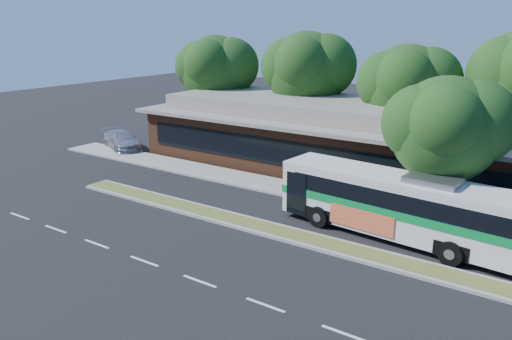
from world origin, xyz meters
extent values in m
plane|color=black|center=(0.00, 0.00, 0.00)|extent=(120.00, 120.00, 0.00)
cube|color=#525B26|center=(0.00, 0.60, 0.07)|extent=(26.00, 1.10, 0.15)
cube|color=gray|center=(0.00, 6.40, 0.06)|extent=(44.00, 2.60, 0.12)
cube|color=black|center=(-18.00, 10.00, 0.01)|extent=(14.00, 12.00, 0.01)
cube|color=brown|center=(0.00, 13.00, 1.60)|extent=(32.00, 10.00, 3.20)
cube|color=gray|center=(0.00, 13.00, 3.32)|extent=(33.20, 11.20, 0.24)
cube|color=gray|center=(0.00, 13.00, 3.95)|extent=(30.00, 8.00, 1.00)
cube|color=black|center=(0.00, 7.97, 1.70)|extent=(30.00, 0.06, 1.60)
cylinder|color=black|center=(-15.00, 15.00, 1.99)|extent=(0.44, 0.44, 3.99)
sphere|color=#163712|center=(-15.00, 15.00, 5.73)|extent=(5.80, 5.80, 5.80)
sphere|color=#163712|center=(-13.70, 15.43, 6.19)|extent=(4.52, 4.52, 4.52)
cylinder|color=black|center=(-7.00, 16.00, 2.10)|extent=(0.44, 0.44, 4.20)
sphere|color=#163712|center=(-7.00, 16.00, 6.00)|extent=(6.00, 6.00, 6.00)
sphere|color=#163712|center=(-5.65, 16.45, 6.48)|extent=(4.68, 4.68, 4.68)
cylinder|color=black|center=(1.00, 15.00, 1.89)|extent=(0.44, 0.44, 3.78)
sphere|color=#163712|center=(1.00, 15.00, 5.46)|extent=(5.60, 5.60, 5.60)
sphere|color=#163712|center=(2.26, 15.42, 5.91)|extent=(4.37, 4.37, 4.37)
cube|color=silver|center=(4.85, 3.20, 1.62)|extent=(11.45, 3.42, 2.59)
cube|color=black|center=(5.13, 3.17, 2.13)|extent=(10.55, 3.39, 0.78)
cube|color=silver|center=(4.85, 3.20, 2.80)|extent=(11.47, 3.44, 0.24)
cube|color=#058034|center=(4.85, 3.20, 1.54)|extent=(11.51, 3.48, 0.36)
cube|color=black|center=(-0.78, 3.72, 1.93)|extent=(0.25, 2.10, 1.61)
cube|color=#E04C41|center=(3.52, 2.09, 0.94)|extent=(3.18, 0.34, 0.94)
cube|color=slate|center=(6.25, 3.07, 3.04)|extent=(2.38, 1.70, 0.28)
cylinder|color=black|center=(1.28, 2.34, 0.52)|extent=(1.06, 0.43, 1.03)
cylinder|color=black|center=(1.50, 4.69, 0.52)|extent=(1.06, 0.43, 1.03)
cylinder|color=black|center=(7.55, 1.77, 0.52)|extent=(1.06, 0.43, 1.03)
cylinder|color=black|center=(7.76, 4.11, 0.52)|extent=(1.06, 0.43, 1.03)
imported|color=#A9ACB0|center=(-18.84, 7.80, 0.71)|extent=(5.26, 3.80, 1.42)
cylinder|color=black|center=(6.00, 5.30, 1.67)|extent=(0.44, 0.44, 3.34)
sphere|color=#163712|center=(6.00, 5.30, 4.81)|extent=(4.92, 4.92, 4.92)
sphere|color=#163712|center=(7.11, 5.67, 5.21)|extent=(3.84, 3.84, 3.84)
camera|label=1|loc=(11.35, -17.92, 9.42)|focal=35.00mm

